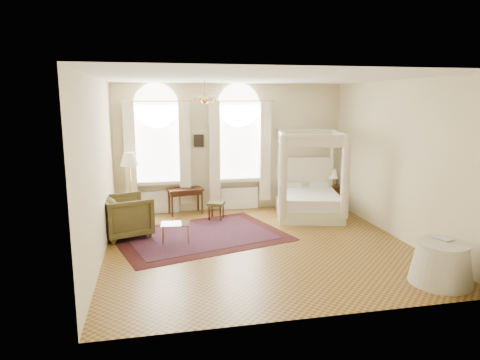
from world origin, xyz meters
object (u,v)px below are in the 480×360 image
(canopy_bed, at_px, (308,197))
(coffee_table, at_px, (175,225))
(writing_desk, at_px, (185,192))
(side_table, at_px, (441,263))
(floor_lamp, at_px, (129,163))
(nightstand, at_px, (330,196))
(armchair, at_px, (126,216))
(stool, at_px, (216,205))

(canopy_bed, xyz_separation_m, coffee_table, (-3.41, -1.41, -0.12))
(writing_desk, bearing_deg, side_table, -54.06)
(canopy_bed, distance_m, floor_lamp, 4.48)
(coffee_table, bearing_deg, writing_desk, 80.08)
(canopy_bed, relative_size, coffee_table, 3.67)
(canopy_bed, xyz_separation_m, nightstand, (0.92, 0.76, -0.19))
(armchair, xyz_separation_m, floor_lamp, (0.05, 1.22, 0.97))
(canopy_bed, relative_size, nightstand, 3.93)
(stool, bearing_deg, side_table, -55.93)
(armchair, bearing_deg, coffee_table, -139.48)
(floor_lamp, distance_m, side_table, 6.94)
(side_table, bearing_deg, canopy_bed, 98.39)
(nightstand, relative_size, side_table, 0.58)
(armchair, height_order, coffee_table, armchair)
(canopy_bed, xyz_separation_m, armchair, (-4.41, -0.81, -0.03))
(coffee_table, distance_m, floor_lamp, 2.31)
(stool, distance_m, floor_lamp, 2.30)
(canopy_bed, distance_m, side_table, 4.34)
(writing_desk, bearing_deg, coffee_table, -99.92)
(writing_desk, relative_size, floor_lamp, 0.57)
(coffee_table, xyz_separation_m, side_table, (4.04, -2.88, -0.03))
(canopy_bed, xyz_separation_m, side_table, (0.63, -4.29, -0.15))
(canopy_bed, relative_size, floor_lamp, 1.36)
(coffee_table, xyz_separation_m, floor_lamp, (-0.95, 1.81, 1.06))
(floor_lamp, height_order, side_table, floor_lamp)
(armchair, xyz_separation_m, side_table, (5.04, -3.48, -0.12))
(nightstand, xyz_separation_m, floor_lamp, (-5.28, -0.36, 1.13))
(armchair, xyz_separation_m, coffee_table, (1.00, -0.60, -0.09))
(writing_desk, bearing_deg, armchair, -131.29)
(side_table, bearing_deg, stool, 124.07)
(armchair, height_order, floor_lamp, floor_lamp)
(nightstand, xyz_separation_m, stool, (-3.25, -0.66, 0.08))
(armchair, bearing_deg, nightstand, -92.19)
(nightstand, xyz_separation_m, armchair, (-5.33, -1.57, 0.16))
(stool, xyz_separation_m, side_table, (2.97, -4.39, -0.03))
(writing_desk, relative_size, coffee_table, 1.55)
(nightstand, height_order, floor_lamp, floor_lamp)
(nightstand, distance_m, writing_desk, 3.96)
(writing_desk, distance_m, side_table, 6.24)
(nightstand, bearing_deg, coffee_table, -153.33)
(armchair, distance_m, coffee_table, 1.17)
(writing_desk, xyz_separation_m, armchair, (-1.38, -1.57, -0.12))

